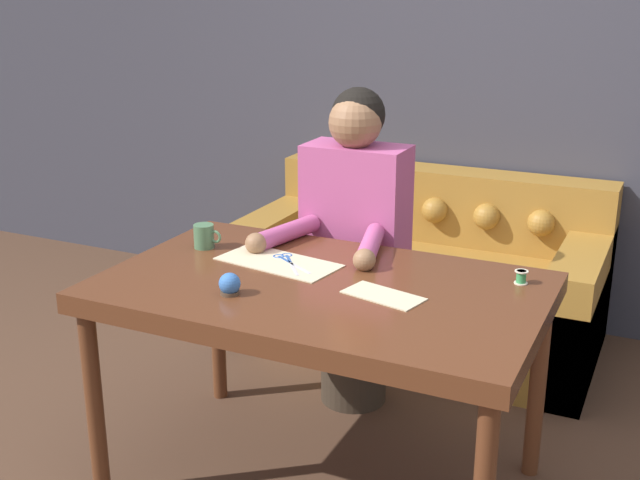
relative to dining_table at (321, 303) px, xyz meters
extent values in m
cube|color=#383842|center=(0.14, 1.81, 0.60)|extent=(8.00, 0.06, 2.60)
cube|color=#562D19|center=(0.00, 0.00, 0.04)|extent=(1.46, 0.90, 0.07)
cylinder|color=#562D19|center=(-0.67, -0.39, -0.35)|extent=(0.06, 0.06, 0.70)
cylinder|color=#562D19|center=(-0.67, 0.39, -0.35)|extent=(0.06, 0.06, 0.70)
cylinder|color=#562D19|center=(0.67, 0.39, -0.35)|extent=(0.06, 0.06, 0.70)
cube|color=olive|center=(-0.08, 1.30, -0.48)|extent=(1.72, 0.91, 0.44)
cube|color=olive|center=(-0.08, 1.65, -0.08)|extent=(1.72, 0.22, 0.37)
cube|color=olive|center=(-0.84, 1.30, -0.40)|extent=(0.20, 0.91, 0.60)
cube|color=olive|center=(0.68, 1.30, -0.40)|extent=(0.20, 0.91, 0.60)
sphere|color=olive|center=(-0.61, 1.52, -0.08)|extent=(0.13, 0.13, 0.13)
sphere|color=olive|center=(-0.34, 1.52, -0.08)|extent=(0.13, 0.13, 0.13)
sphere|color=olive|center=(-0.08, 1.52, -0.08)|extent=(0.13, 0.13, 0.13)
sphere|color=olive|center=(0.19, 1.52, -0.08)|extent=(0.13, 0.13, 0.13)
sphere|color=olive|center=(0.45, 1.52, -0.08)|extent=(0.13, 0.13, 0.13)
cube|color=white|center=(0.24, 1.19, -0.26)|extent=(0.33, 0.30, 0.00)
cylinder|color=#33281E|center=(-0.14, 0.62, -0.45)|extent=(0.28, 0.28, 0.49)
cube|color=#B24C84|center=(-0.14, 0.62, 0.10)|extent=(0.41, 0.22, 0.62)
sphere|color=#896042|center=(-0.14, 0.60, 0.51)|extent=(0.21, 0.21, 0.21)
sphere|color=black|center=(-0.14, 0.63, 0.53)|extent=(0.21, 0.21, 0.21)
cylinder|color=#B24C84|center=(-0.31, 0.34, 0.11)|extent=(0.15, 0.34, 0.07)
sphere|color=#896042|center=(-0.35, 0.18, 0.11)|extent=(0.08, 0.08, 0.08)
cylinder|color=#B24C84|center=(0.04, 0.34, 0.11)|extent=(0.15, 0.34, 0.07)
sphere|color=#896042|center=(0.08, 0.18, 0.11)|extent=(0.08, 0.08, 0.08)
cube|color=beige|center=(-0.22, 0.11, 0.08)|extent=(0.46, 0.27, 0.00)
cube|color=beige|center=(0.23, -0.02, 0.08)|extent=(0.28, 0.18, 0.00)
cube|color=silver|center=(-0.12, 0.09, 0.08)|extent=(0.12, 0.08, 0.00)
cube|color=#2D569E|center=(-0.21, 0.14, 0.08)|extent=(0.08, 0.05, 0.00)
torus|color=#2D569E|center=(-0.25, 0.17, 0.08)|extent=(0.04, 0.04, 0.01)
cube|color=silver|center=(-0.14, 0.07, 0.08)|extent=(0.09, 0.11, 0.00)
cube|color=#2D569E|center=(-0.20, 0.15, 0.08)|extent=(0.06, 0.07, 0.00)
torus|color=#2D569E|center=(-0.23, 0.19, 0.08)|extent=(0.04, 0.04, 0.01)
cylinder|color=silver|center=(-0.18, 0.12, 0.08)|extent=(0.01, 0.01, 0.01)
cylinder|color=#47704C|center=(-0.55, 0.14, 0.12)|extent=(0.08, 0.08, 0.09)
torus|color=#47704C|center=(-0.50, 0.14, 0.12)|extent=(0.05, 0.01, 0.05)
cylinder|color=#338C4C|center=(0.60, 0.28, 0.10)|extent=(0.03, 0.03, 0.04)
cylinder|color=beige|center=(0.60, 0.28, 0.12)|extent=(0.04, 0.04, 0.00)
cylinder|color=beige|center=(0.60, 0.28, 0.08)|extent=(0.04, 0.04, 0.00)
cylinder|color=#4C3828|center=(-0.22, -0.22, 0.08)|extent=(0.06, 0.06, 0.01)
sphere|color=#3366B2|center=(-0.22, -0.22, 0.11)|extent=(0.07, 0.07, 0.07)
camera|label=1|loc=(1.06, -2.25, 1.03)|focal=45.00mm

